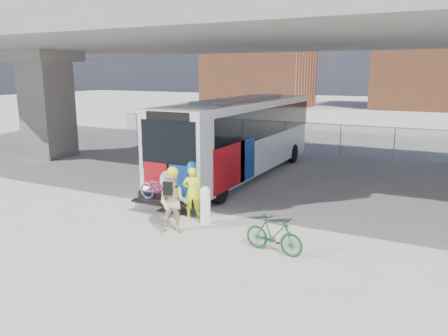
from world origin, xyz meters
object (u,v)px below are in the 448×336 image
Objects in this scene: bollard at (205,204)px; cyclist_tan at (173,202)px; bus at (241,132)px; bike_parked at (274,234)px; cyclist_hivis at (192,191)px.

cyclist_tan is at bearing -110.50° from bollard.
cyclist_tan is (1.38, -7.83, -1.13)m from bus.
bike_parked is at bearing -22.87° from bollard.
cyclist_tan is (0.24, -1.51, 0.04)m from cyclist_hivis.
bus is 6.21× the size of cyclist_tan.
bus is 6.53m from cyclist_hivis.
cyclist_tan reaches higher than cyclist_hivis.
bollard reaches higher than bike_parked.
bollard is 0.60× the size of cyclist_tan.
cyclist_tan is at bearing 68.99° from cyclist_hivis.
bollard is at bearing 123.83° from cyclist_hivis.
bus is 6.64× the size of cyclist_hivis.
cyclist_tan reaches higher than bollard.
bus is 7.05m from bollard.
cyclist_hivis is (-0.68, 0.33, 0.27)m from bollard.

